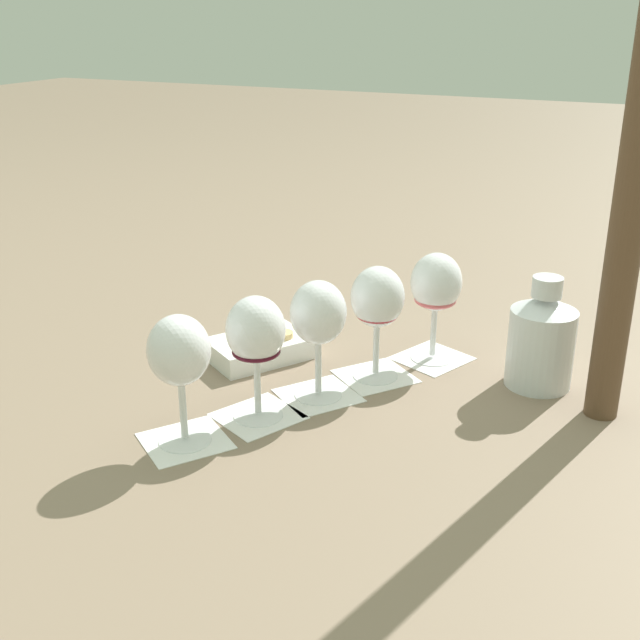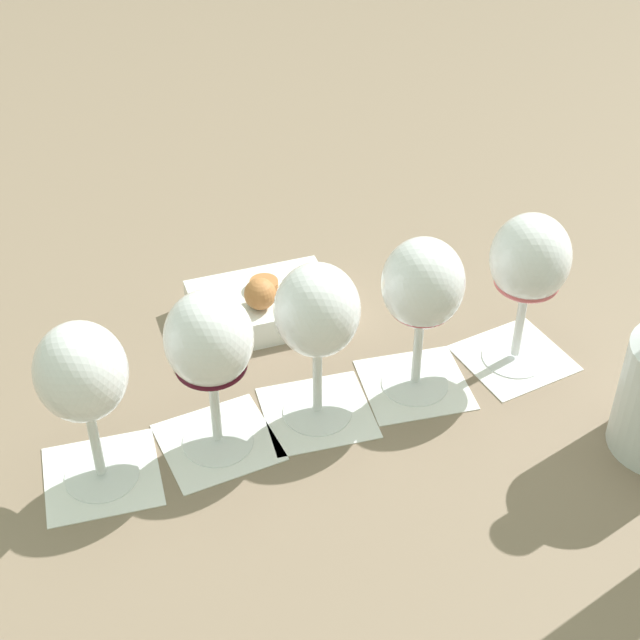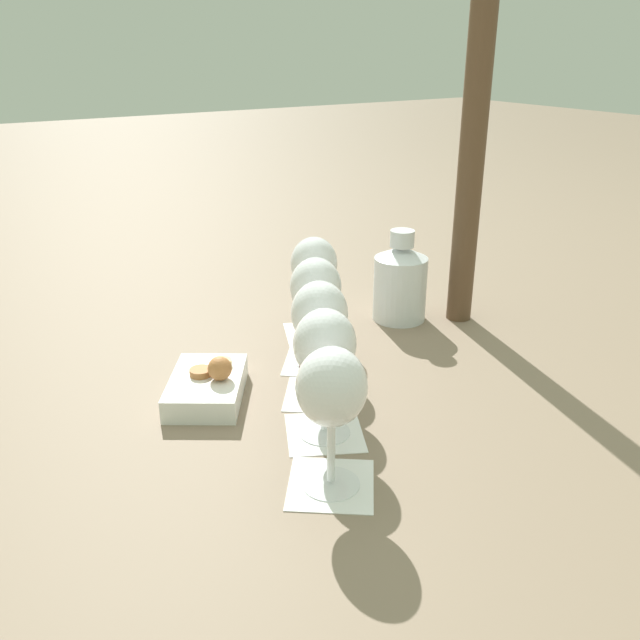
# 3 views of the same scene
# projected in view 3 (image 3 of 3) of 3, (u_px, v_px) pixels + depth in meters

# --- Properties ---
(ground_plane) EXTENTS (8.00, 8.00, 0.00)m
(ground_plane) POSITION_uv_depth(u_px,v_px,m) (319.00, 395.00, 1.01)
(ground_plane) COLOR #7F6B56
(tasting_card_0) EXTENTS (0.14, 0.14, 0.00)m
(tasting_card_0) POSITION_uv_depth(u_px,v_px,m) (314.00, 333.00, 1.22)
(tasting_card_0) COLOR white
(tasting_card_0) RESTS_ON ground_plane
(tasting_card_1) EXTENTS (0.15, 0.15, 0.00)m
(tasting_card_1) POSITION_uv_depth(u_px,v_px,m) (316.00, 362.00, 1.11)
(tasting_card_1) COLOR white
(tasting_card_1) RESTS_ON ground_plane
(tasting_card_2) EXTENTS (0.15, 0.15, 0.00)m
(tasting_card_2) POSITION_uv_depth(u_px,v_px,m) (319.00, 395.00, 1.01)
(tasting_card_2) COLOR white
(tasting_card_2) RESTS_ON ground_plane
(tasting_card_3) EXTENTS (0.14, 0.14, 0.00)m
(tasting_card_3) POSITION_uv_depth(u_px,v_px,m) (325.00, 432.00, 0.91)
(tasting_card_3) COLOR white
(tasting_card_3) RESTS_ON ground_plane
(tasting_card_4) EXTENTS (0.15, 0.15, 0.00)m
(tasting_card_4) POSITION_uv_depth(u_px,v_px,m) (331.00, 484.00, 0.81)
(tasting_card_4) COLOR white
(tasting_card_4) RESTS_ON ground_plane
(wine_glass_0) EXTENTS (0.08, 0.08, 0.18)m
(wine_glass_0) POSITION_uv_depth(u_px,v_px,m) (314.00, 269.00, 1.17)
(wine_glass_0) COLOR white
(wine_glass_0) RESTS_ON tasting_card_0
(wine_glass_1) EXTENTS (0.08, 0.08, 0.18)m
(wine_glass_1) POSITION_uv_depth(u_px,v_px,m) (316.00, 292.00, 1.06)
(wine_glass_1) COLOR white
(wine_glass_1) RESTS_ON tasting_card_1
(wine_glass_2) EXTENTS (0.08, 0.08, 0.18)m
(wine_glass_2) POSITION_uv_depth(u_px,v_px,m) (319.00, 319.00, 0.96)
(wine_glass_2) COLOR white
(wine_glass_2) RESTS_ON tasting_card_2
(wine_glass_3) EXTENTS (0.08, 0.08, 0.18)m
(wine_glass_3) POSITION_uv_depth(u_px,v_px,m) (325.00, 350.00, 0.87)
(wine_glass_3) COLOR white
(wine_glass_3) RESTS_ON tasting_card_3
(wine_glass_4) EXTENTS (0.08, 0.08, 0.18)m
(wine_glass_4) POSITION_uv_depth(u_px,v_px,m) (332.00, 394.00, 0.76)
(wine_glass_4) COLOR white
(wine_glass_4) RESTS_ON tasting_card_4
(ceramic_vase) EXTENTS (0.10, 0.10, 0.17)m
(ceramic_vase) POSITION_uv_depth(u_px,v_px,m) (400.00, 281.00, 1.26)
(ceramic_vase) COLOR silver
(ceramic_vase) RESTS_ON ground_plane
(snack_dish) EXTENTS (0.19, 0.17, 0.07)m
(snack_dish) POSITION_uv_depth(u_px,v_px,m) (208.00, 385.00, 1.00)
(snack_dish) COLOR white
(snack_dish) RESTS_ON ground_plane
(umbrella_pole) EXTENTS (0.05, 0.05, 0.83)m
(umbrella_pole) POSITION_uv_depth(u_px,v_px,m) (477.00, 90.00, 1.13)
(umbrella_pole) COLOR brown
(umbrella_pole) RESTS_ON ground_plane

